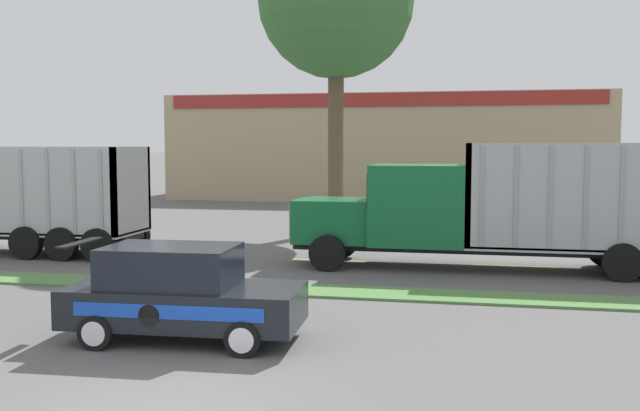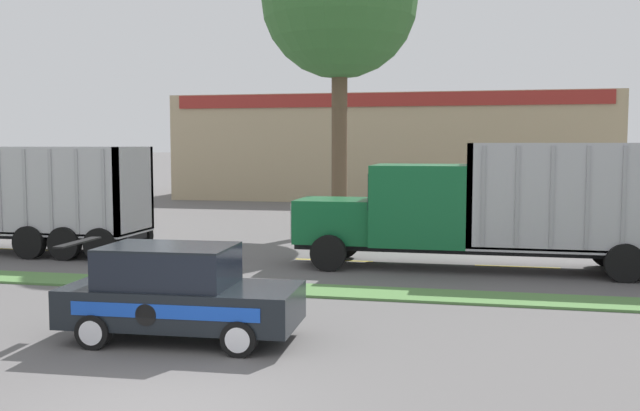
# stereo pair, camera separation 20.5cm
# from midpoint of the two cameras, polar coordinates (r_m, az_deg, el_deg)

# --- Properties ---
(ground_plane) EXTENTS (600.00, 600.00, 0.00)m
(ground_plane) POSITION_cam_midpoint_polar(r_m,az_deg,el_deg) (10.13, -13.25, -15.55)
(ground_plane) COLOR #5B5959
(grass_verge) EXTENTS (120.00, 1.38, 0.06)m
(grass_verge) POSITION_cam_midpoint_polar(r_m,az_deg,el_deg) (17.27, -2.23, -6.76)
(grass_verge) COLOR #517F42
(grass_verge) RESTS_ON ground_plane
(centre_line_2) EXTENTS (2.40, 0.14, 0.01)m
(centre_line_2) POSITION_cam_midpoint_polar(r_m,az_deg,el_deg) (26.05, -23.36, -3.27)
(centre_line_2) COLOR yellow
(centre_line_2) RESTS_ON ground_plane
(centre_line_3) EXTENTS (2.40, 0.14, 0.01)m
(centre_line_3) POSITION_cam_midpoint_polar(r_m,az_deg,el_deg) (23.40, -12.42, -3.87)
(centre_line_3) COLOR yellow
(centre_line_3) RESTS_ON ground_plane
(centre_line_4) EXTENTS (2.40, 0.14, 0.01)m
(centre_line_4) POSITION_cam_midpoint_polar(r_m,az_deg,el_deg) (21.78, 0.71, -4.40)
(centre_line_4) COLOR yellow
(centre_line_4) RESTS_ON ground_plane
(centre_line_5) EXTENTS (2.40, 0.14, 0.01)m
(centre_line_5) POSITION_cam_midpoint_polar(r_m,az_deg,el_deg) (21.45, 15.08, -4.71)
(centre_line_5) COLOR yellow
(centre_line_5) RESTS_ON ground_plane
(dump_truck_mid) EXTENTS (11.89, 2.71, 3.56)m
(dump_truck_mid) POSITION_cam_midpoint_polar(r_m,az_deg,el_deg) (20.57, 11.71, -0.64)
(dump_truck_mid) COLOR black
(dump_truck_mid) RESTS_ON ground_plane
(rally_car) EXTENTS (4.26, 2.03, 1.74)m
(rally_car) POSITION_cam_midpoint_polar(r_m,az_deg,el_deg) (13.15, -11.55, -6.85)
(rally_car) COLOR black
(rally_car) RESTS_ON ground_plane
(traffic_cone) EXTENTS (0.40, 0.40, 0.71)m
(traffic_cone) POSITION_cam_midpoint_polar(r_m,az_deg,el_deg) (14.75, -8.76, -7.57)
(traffic_cone) COLOR black
(traffic_cone) RESTS_ON ground_plane
(store_building_backdrop) EXTENTS (27.19, 12.10, 6.63)m
(store_building_backdrop) POSITION_cam_midpoint_polar(r_m,az_deg,el_deg) (48.65, 5.39, 4.62)
(store_building_backdrop) COLOR tan
(store_building_backdrop) RESTS_ON ground_plane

